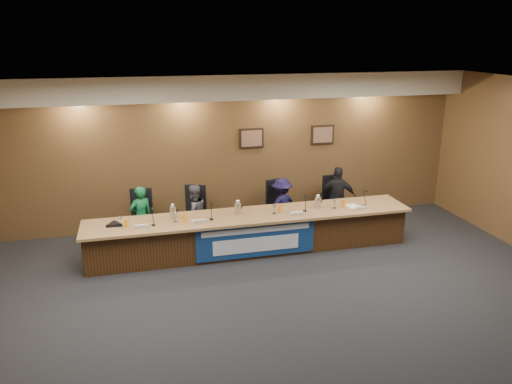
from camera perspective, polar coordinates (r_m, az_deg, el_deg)
floor at (r=7.55m, az=3.84°, el=-13.95°), size 10.00×10.00×0.00m
ceiling at (r=6.48m, az=4.42°, el=10.95°), size 10.00×8.00×0.04m
wall_back at (r=10.57m, az=-2.67°, el=4.76°), size 10.00×0.04×3.20m
soffit at (r=10.11m, az=-2.49°, el=11.93°), size 10.00×0.50×0.50m
dais_body at (r=9.46m, az=-0.60°, el=-4.75°), size 6.00×0.80×0.70m
dais_top at (r=9.27m, az=-0.53°, el=-2.72°), size 6.10×0.95×0.05m
banner at (r=9.07m, az=0.02°, el=-5.54°), size 2.20×0.02×0.65m
banner_text_upper at (r=8.98m, az=0.04°, el=-4.40°), size 2.00×0.01×0.10m
banner_text_lower at (r=9.09m, az=0.04°, el=-6.04°), size 1.60×0.01×0.28m
wall_photo_left at (r=10.58m, az=-0.52°, el=6.16°), size 0.52×0.04×0.42m
wall_photo_right at (r=11.06m, az=7.61°, el=6.51°), size 0.52×0.04×0.42m
panelist_a at (r=9.82m, az=-12.99°, el=-2.77°), size 0.52×0.43×1.21m
panelist_b at (r=9.89m, az=-7.10°, el=-2.44°), size 0.69×0.62×1.16m
panelist_c at (r=10.24m, az=2.95°, el=-1.59°), size 0.86×0.67×1.17m
panelist_d at (r=10.63m, az=9.31°, el=-0.64°), size 0.84×0.58×1.33m
office_chair_a at (r=9.96m, az=-12.96°, el=-3.25°), size 0.54×0.54×0.08m
office_chair_b at (r=10.01m, az=-7.15°, el=-2.80°), size 0.62×0.62×0.08m
office_chair_c at (r=10.36m, az=2.78°, el=-1.96°), size 0.58×0.58×0.08m
office_chair_d at (r=10.77m, az=9.05°, el=-1.40°), size 0.50×0.50×0.08m
nameplate_a at (r=8.81m, az=-12.97°, el=-3.84°), size 0.24×0.08×0.10m
microphone_a at (r=8.93m, az=-11.66°, el=-3.69°), size 0.07×0.07×0.02m
juice_glass_a at (r=8.93m, az=-14.58°, el=-3.45°), size 0.06×0.06×0.15m
water_glass_a at (r=8.97m, az=-15.24°, el=-3.31°), size 0.08×0.08×0.18m
nameplate_b at (r=8.86m, az=-6.50°, el=-3.35°), size 0.24×0.08×0.10m
microphone_b at (r=9.04m, az=-5.14°, el=-3.12°), size 0.07×0.07×0.02m
juice_glass_b at (r=8.97m, az=-8.18°, el=-2.96°), size 0.06×0.06×0.15m
water_glass_b at (r=8.99m, az=-9.24°, el=-2.85°), size 0.08×0.08×0.18m
nameplate_c at (r=9.22m, az=4.87°, el=-2.45°), size 0.24×0.08×0.10m
microphone_c at (r=9.46m, az=5.56°, el=-2.16°), size 0.07×0.07×0.02m
juice_glass_c at (r=9.35m, az=2.77°, el=-1.92°), size 0.06×0.06×0.15m
water_glass_c at (r=9.28m, az=2.10°, el=-1.97°), size 0.08×0.08×0.18m
nameplate_d at (r=9.69m, az=11.90°, el=-1.78°), size 0.24×0.08×0.10m
microphone_d at (r=9.93m, az=12.16°, el=-1.53°), size 0.07×0.07×0.02m
juice_glass_d at (r=9.78m, az=9.98°, el=-1.29°), size 0.06×0.06×0.15m
water_glass_d at (r=9.67m, az=8.97°, el=-1.36°), size 0.08×0.08×0.18m
carafe_left at (r=9.11m, az=-9.47°, el=-2.36°), size 0.11×0.11×0.24m
carafe_mid at (r=9.25m, az=-2.11°, el=-1.90°), size 0.12×0.12×0.22m
carafe_right at (r=9.64m, az=7.07°, el=-1.23°), size 0.12×0.12×0.22m
speakerphone at (r=9.07m, az=-15.91°, el=-3.57°), size 0.32×0.32×0.05m
paper_stack at (r=9.87m, az=11.05°, el=-1.62°), size 0.26×0.33×0.01m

